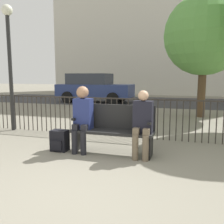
{
  "coord_description": "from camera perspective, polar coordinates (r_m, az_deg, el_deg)",
  "views": [
    {
      "loc": [
        1.37,
        -2.61,
        1.45
      ],
      "look_at": [
        0.0,
        1.76,
        0.8
      ],
      "focal_mm": 40.0,
      "sensor_mm": 36.0,
      "label": 1
    }
  ],
  "objects": [
    {
      "name": "ground_plane",
      "position": [
        3.29,
        -9.72,
        -18.22
      ],
      "size": [
        80.0,
        80.0,
        0.0
      ],
      "primitive_type": "plane",
      "color": "gray"
    },
    {
      "name": "backpack",
      "position": [
        5.04,
        -11.9,
        -6.43
      ],
      "size": [
        0.32,
        0.27,
        0.41
      ],
      "color": "black",
      "rests_on": "ground"
    },
    {
      "name": "parked_car_1",
      "position": [
        14.17,
        -4.21,
        5.63
      ],
      "size": [
        4.2,
        1.94,
        1.62
      ],
      "color": "navy",
      "rests_on": "ground"
    },
    {
      "name": "seated_person_1",
      "position": [
        4.46,
        7.0,
        -2.03
      ],
      "size": [
        0.34,
        0.39,
        1.21
      ],
      "color": "brown",
      "rests_on": "ground"
    },
    {
      "name": "tree_1",
      "position": [
        9.62,
        20.35,
        16.1
      ],
      "size": [
        2.79,
        2.79,
        4.28
      ],
      "color": "#4C3823",
      "rests_on": "ground"
    },
    {
      "name": "fence_railing",
      "position": [
        5.95,
        3.74,
        -0.54
      ],
      "size": [
        9.01,
        0.03,
        0.95
      ],
      "color": "#2D2823",
      "rests_on": "ground"
    },
    {
      "name": "park_bench",
      "position": [
        4.75,
        0.28,
        -3.6
      ],
      "size": [
        1.56,
        0.45,
        0.92
      ],
      "color": "black",
      "rests_on": "ground"
    },
    {
      "name": "seated_person_0",
      "position": [
        4.8,
        -6.79,
        -0.71
      ],
      "size": [
        0.34,
        0.39,
        1.27
      ],
      "color": "black",
      "rests_on": "ground"
    },
    {
      "name": "street_surface",
      "position": [
        14.75,
        12.04,
        2.3
      ],
      "size": [
        24.0,
        6.0,
        0.01
      ],
      "color": "#333335",
      "rests_on": "ground"
    },
    {
      "name": "lamp_post",
      "position": [
        7.26,
        -22.47,
        13.46
      ],
      "size": [
        0.28,
        0.28,
        3.28
      ],
      "color": "black",
      "rests_on": "ground"
    }
  ]
}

